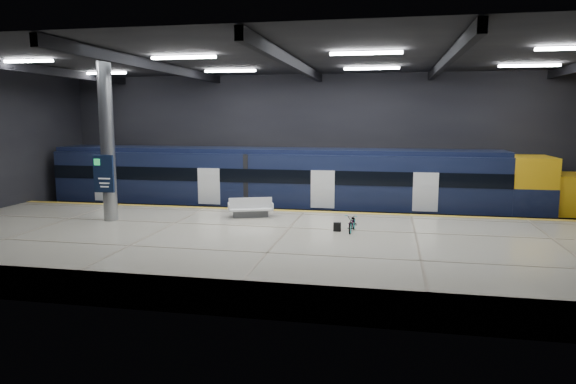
# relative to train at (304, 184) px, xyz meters

# --- Properties ---
(ground) EXTENTS (30.00, 30.00, 0.00)m
(ground) POSITION_rel_train_xyz_m (0.50, -5.50, -2.06)
(ground) COLOR black
(ground) RESTS_ON ground
(room_shell) EXTENTS (30.10, 16.10, 8.05)m
(room_shell) POSITION_rel_train_xyz_m (0.50, -5.49, 3.66)
(room_shell) COLOR black
(room_shell) RESTS_ON ground
(platform) EXTENTS (30.00, 11.00, 1.10)m
(platform) POSITION_rel_train_xyz_m (0.50, -8.00, -1.51)
(platform) COLOR beige
(platform) RESTS_ON ground
(safety_strip) EXTENTS (30.00, 0.40, 0.01)m
(safety_strip) POSITION_rel_train_xyz_m (0.50, -2.75, -0.95)
(safety_strip) COLOR gold
(safety_strip) RESTS_ON platform
(rails) EXTENTS (30.00, 1.52, 0.16)m
(rails) POSITION_rel_train_xyz_m (0.50, 0.00, -1.98)
(rails) COLOR gray
(rails) RESTS_ON ground
(train) EXTENTS (29.40, 2.84, 3.79)m
(train) POSITION_rel_train_xyz_m (0.00, 0.00, 0.00)
(train) COLOR black
(train) RESTS_ON ground
(bench) EXTENTS (2.18, 1.48, 0.89)m
(bench) POSITION_rel_train_xyz_m (-1.67, -4.63, -0.65)
(bench) COLOR #595B60
(bench) RESTS_ON platform
(bicycle) EXTENTS (0.60, 1.42, 0.72)m
(bicycle) POSITION_rel_train_xyz_m (3.08, -6.80, -0.60)
(bicycle) COLOR #99999E
(bicycle) RESTS_ON platform
(pannier_bag) EXTENTS (0.31, 0.19, 0.35)m
(pannier_bag) POSITION_rel_train_xyz_m (2.48, -6.80, -0.78)
(pannier_bag) COLOR black
(pannier_bag) RESTS_ON platform
(info_column) EXTENTS (0.90, 0.78, 6.90)m
(info_column) POSITION_rel_train_xyz_m (-7.50, -6.52, 2.40)
(info_column) COLOR #9EA0A5
(info_column) RESTS_ON platform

